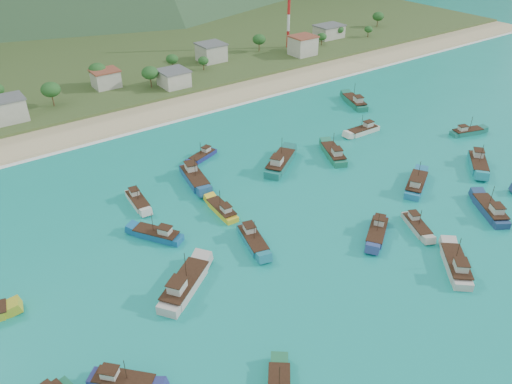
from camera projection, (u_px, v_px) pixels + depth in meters
ground at (311, 242)px, 100.17m from camera, size 600.00×600.00×0.00m
beach at (144, 115)px, 154.82m from camera, size 400.00×18.00×1.20m
land at (78, 66)px, 197.02m from camera, size 400.00×110.00×2.40m
surf_line at (158, 126)px, 148.25m from camera, size 400.00×2.50×0.08m
village at (162, 70)px, 177.93m from camera, size 207.26×30.77×7.15m
vegetation at (103, 81)px, 166.92m from camera, size 273.35×25.21×7.98m
boat_0 at (184, 286)px, 87.75m from camera, size 13.23×11.00×7.93m
boat_2 at (467, 132)px, 142.79m from camera, size 10.18×5.63×5.77m
boat_3 at (355, 102)px, 161.53m from camera, size 7.74×12.96×7.36m
boat_5 at (280, 163)px, 126.12m from camera, size 13.57×11.00×8.07m
boat_6 at (490, 210)px, 108.30m from camera, size 9.09×11.73×6.90m
boat_9 at (203, 156)px, 130.42m from camera, size 9.24×5.58×5.25m
boat_11 at (377, 232)px, 101.66m from camera, size 10.59×8.59×6.30m
boat_12 at (417, 226)px, 103.88m from camera, size 6.21×9.46×5.41m
boat_14 at (123, 382)px, 71.29m from camera, size 8.83×9.09×5.78m
boat_15 at (157, 235)px, 100.98m from camera, size 8.32×10.42×6.17m
boat_16 at (456, 266)px, 92.63m from camera, size 10.31×11.13×6.93m
boat_17 at (416, 185)px, 117.44m from camera, size 12.14×8.97×7.06m
boat_18 at (138, 201)px, 111.88m from camera, size 3.66×9.85×5.70m
boat_20 at (222, 210)px, 108.72m from camera, size 3.39×9.87×5.75m
boat_21 at (253, 240)px, 99.41m from camera, size 5.71×11.16×6.33m
boat_22 at (194, 178)px, 119.94m from camera, size 6.02×13.24×7.55m
boat_23 at (478, 164)px, 126.21m from camera, size 11.52×10.64×7.17m
boat_25 at (363, 131)px, 143.50m from camera, size 10.52×3.37×6.17m
boat_30 at (334, 154)px, 130.73m from camera, size 7.99×12.22×6.98m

